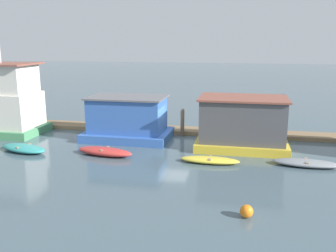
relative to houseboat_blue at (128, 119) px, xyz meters
The scene contains 11 objects.
ground_plane 3.60m from the houseboat_blue, ahead, with size 200.00×200.00×0.00m, color #475B66.
dock_walkway 4.48m from the houseboat_blue, 40.13° to the left, with size 42.40×1.94×0.30m, color #846B4C.
houseboat_blue is the anchor object (origin of this frame).
houseboat_yellow 8.27m from the houseboat_blue, ahead, with size 6.02×4.11×3.46m.
dinghy_teal 7.38m from the houseboat_blue, 141.07° to the right, with size 3.70×2.26×0.46m.
dinghy_red 4.44m from the houseboat_blue, 92.67° to the right, with size 3.92×1.77×0.51m.
dinghy_yellow 7.94m from the houseboat_blue, 34.59° to the right, with size 3.51×1.14×0.37m.
dinghy_grey 12.64m from the houseboat_blue, 18.23° to the right, with size 3.82×1.50×0.39m.
mooring_post_far_right 4.13m from the houseboat_blue, 22.06° to the left, with size 0.29×0.29×1.97m, color brown.
mooring_post_centre 4.14m from the houseboat_blue, 21.95° to the left, with size 0.20×0.20×2.10m, color #846B4C.
buoy_orange 14.13m from the houseboat_blue, 52.51° to the right, with size 0.55×0.55×0.55m, color orange.
Camera 1 is at (4.98, -25.32, 7.06)m, focal length 40.00 mm.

